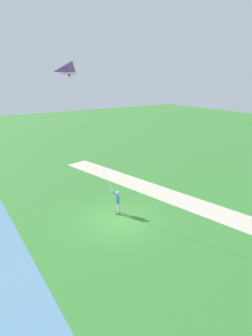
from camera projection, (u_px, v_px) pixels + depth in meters
The scene contains 4 objects.
ground_plane at pixel (118, 221), 18.33m from camera, with size 120.00×120.00×0.00m, color #33702D.
walkway_path at pixel (203, 208), 20.09m from camera, with size 2.40×32.00×0.02m, color #B7AD99.
person_kite_flyer at pixel (118, 200), 18.94m from camera, with size 0.62×0.53×1.83m.
flying_kite at pixel (73, 70), 15.89m from camera, with size 2.80×1.67×8.38m.
Camera 1 is at (8.63, 13.72, 9.31)m, focal length 28.71 mm.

